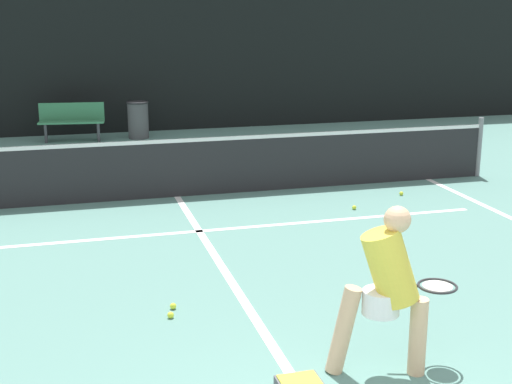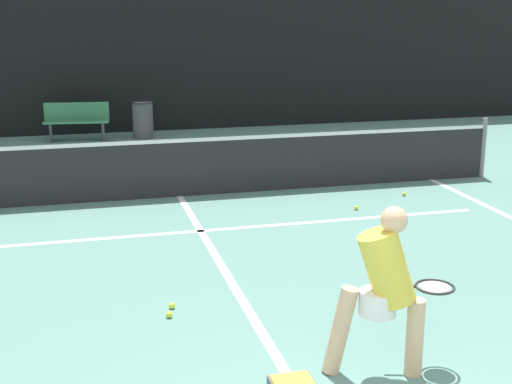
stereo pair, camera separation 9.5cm
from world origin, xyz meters
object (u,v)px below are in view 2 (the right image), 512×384
(courtside_bench, at_px, (77,120))
(trash_bin, at_px, (143,120))
(parked_car, at_px, (246,88))
(player_practicing, at_px, (384,286))

(courtside_bench, height_order, trash_bin, courtside_bench)
(trash_bin, height_order, parked_car, parked_car)
(courtside_bench, distance_m, trash_bin, 1.50)
(player_practicing, distance_m, trash_bin, 11.63)
(parked_car, bearing_deg, trash_bin, -131.13)
(player_practicing, xyz_separation_m, parked_car, (2.64, 15.53, -0.15))
(player_practicing, height_order, trash_bin, player_practicing)
(player_practicing, bearing_deg, trash_bin, 111.35)
(courtside_bench, xyz_separation_m, trash_bin, (1.50, -0.06, -0.03))
(player_practicing, relative_size, trash_bin, 1.73)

